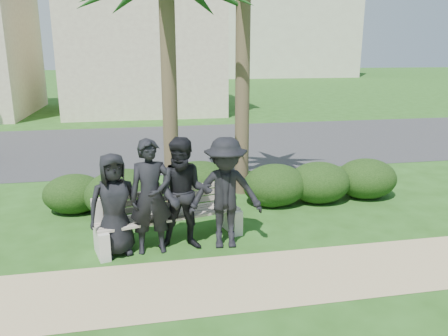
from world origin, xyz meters
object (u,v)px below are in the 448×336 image
(park_bench, at_px, (170,220))
(man_d, at_px, (226,193))
(man_b, at_px, (151,197))
(man_c, at_px, (185,194))
(man_a, at_px, (114,205))

(park_bench, height_order, man_d, man_d)
(park_bench, bearing_deg, man_b, -148.61)
(park_bench, distance_m, man_c, 0.67)
(man_a, distance_m, man_d, 1.80)
(park_bench, distance_m, man_b, 0.71)
(park_bench, height_order, man_c, man_c)
(park_bench, relative_size, man_d, 1.41)
(park_bench, bearing_deg, man_d, -36.34)
(park_bench, xyz_separation_m, man_c, (0.22, -0.31, 0.55))
(man_d, bearing_deg, man_c, -177.10)
(man_a, height_order, man_b, man_b)
(park_bench, relative_size, man_b, 1.40)
(park_bench, xyz_separation_m, man_b, (-0.32, -0.33, 0.55))
(man_c, bearing_deg, man_d, 4.54)
(man_d, bearing_deg, park_bench, 164.76)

